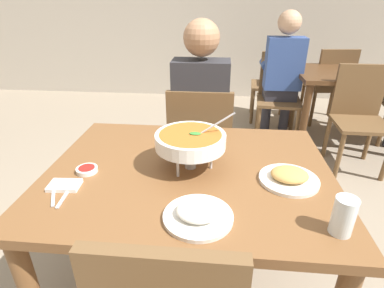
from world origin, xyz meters
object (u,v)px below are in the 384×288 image
(chair_bg_right, at_px, (330,82))
(chair_bg_corner, at_px, (359,112))
(patron_bg_left, at_px, (282,70))
(curry_bowl, at_px, (190,141))
(dining_table_far, at_px, (345,85))
(chair_bg_window, at_px, (278,80))
(appetizer_plate, at_px, (289,177))
(drink_glass, at_px, (343,218))
(diner_main, at_px, (201,108))
(dining_table_main, at_px, (189,189))
(chair_diner_main, at_px, (200,142))
(sauce_dish, at_px, (87,170))
(chair_bg_left, at_px, (279,92))
(rice_plate, at_px, (198,214))

(chair_bg_right, distance_m, chair_bg_corner, 1.00)
(patron_bg_left, bearing_deg, curry_bowl, -110.35)
(dining_table_far, height_order, chair_bg_window, chair_bg_window)
(appetizer_plate, bearing_deg, drink_glass, -69.89)
(chair_bg_corner, bearing_deg, chair_bg_window, 116.05)
(curry_bowl, distance_m, appetizer_plate, 0.43)
(diner_main, relative_size, dining_table_far, 1.31)
(dining_table_main, bearing_deg, patron_bg_left, 69.69)
(chair_bg_corner, distance_m, chair_bg_window, 1.19)
(chair_diner_main, bearing_deg, chair_bg_corner, 28.62)
(diner_main, height_order, appetizer_plate, diner_main)
(sauce_dish, relative_size, chair_bg_left, 0.10)
(appetizer_plate, bearing_deg, chair_bg_window, 81.25)
(sauce_dish, bearing_deg, dining_table_far, 48.75)
(chair_bg_window, bearing_deg, chair_bg_corner, -63.95)
(chair_diner_main, bearing_deg, chair_bg_left, 60.08)
(chair_bg_right, relative_size, patron_bg_left, 0.69)
(patron_bg_left, bearing_deg, rice_plate, -106.27)
(sauce_dish, bearing_deg, chair_diner_main, 62.31)
(appetizer_plate, relative_size, drink_glass, 1.85)
(chair_diner_main, bearing_deg, patron_bg_left, 59.17)
(drink_glass, xyz_separation_m, chair_bg_corner, (0.82, 1.84, -0.29))
(appetizer_plate, xyz_separation_m, drink_glass, (0.10, -0.29, 0.04))
(rice_plate, distance_m, chair_bg_corner, 2.23)
(chair_bg_window, bearing_deg, dining_table_far, -44.99)
(chair_bg_left, bearing_deg, chair_diner_main, -119.92)
(curry_bowl, bearing_deg, dining_table_main, -105.58)
(dining_table_far, bearing_deg, chair_diner_main, -138.00)
(chair_bg_left, bearing_deg, rice_plate, -105.97)
(dining_table_main, bearing_deg, dining_table_far, 55.47)
(chair_diner_main, bearing_deg, curry_bowl, -89.56)
(chair_diner_main, distance_m, diner_main, 0.24)
(chair_diner_main, height_order, chair_bg_right, same)
(rice_plate, relative_size, chair_bg_right, 0.27)
(dining_table_main, bearing_deg, chair_bg_corner, 48.09)
(chair_bg_left, bearing_deg, sauce_dish, -119.07)
(drink_glass, bearing_deg, chair_diner_main, 115.20)
(curry_bowl, relative_size, chair_bg_corner, 0.37)
(dining_table_far, xyz_separation_m, chair_bg_corner, (-0.04, -0.51, -0.10))
(appetizer_plate, distance_m, drink_glass, 0.31)
(drink_glass, height_order, patron_bg_left, patron_bg_left)
(rice_plate, distance_m, chair_bg_right, 3.13)
(chair_bg_window, bearing_deg, patron_bg_left, -97.68)
(appetizer_plate, distance_m, patron_bg_left, 2.09)
(appetizer_plate, height_order, drink_glass, drink_glass)
(rice_plate, relative_size, dining_table_far, 0.24)
(appetizer_plate, relative_size, chair_bg_corner, 0.27)
(sauce_dish, height_order, chair_bg_window, chair_bg_window)
(rice_plate, bearing_deg, diner_main, 93.32)
(chair_bg_left, relative_size, patron_bg_left, 0.69)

